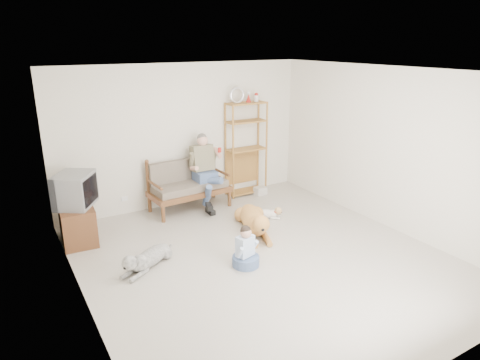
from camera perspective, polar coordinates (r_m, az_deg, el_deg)
floor at (r=6.47m, az=3.06°, el=-10.36°), size 5.50×5.50×0.00m
ceiling at (r=5.70m, az=3.52°, el=14.25°), size 5.50×5.50×0.00m
wall_back at (r=8.29m, az=-7.43°, el=5.92°), size 5.00×0.00×5.00m
wall_front at (r=4.12m, az=25.33°, el=-8.58°), size 5.00×0.00×5.00m
wall_left at (r=5.06m, az=-20.98°, el=-3.15°), size 0.00×5.50×5.50m
wall_right at (r=7.59m, az=19.19°, el=3.91°), size 0.00×5.50×5.50m
loveseat at (r=8.19m, az=-6.94°, el=-0.50°), size 1.54×0.80×0.95m
man at (r=8.06m, az=-4.47°, el=0.54°), size 0.54×0.77×1.25m
etagere at (r=8.77m, az=0.81°, el=4.28°), size 0.85×0.37×2.23m
book_stack at (r=8.98m, az=2.73°, el=-1.41°), size 0.27×0.21×0.16m
tv_stand at (r=7.35m, az=-20.92°, el=-5.37°), size 0.56×0.93×0.60m
crt_tv at (r=7.14m, az=-21.13°, el=-1.24°), size 0.77×0.80×0.52m
wall_outlet at (r=8.18m, az=-15.14°, el=-2.42°), size 0.12×0.02×0.08m
golden_retriever at (r=7.21m, az=1.95°, el=-5.46°), size 0.76×1.54×0.49m
shaggy_dog at (r=6.29m, az=-12.41°, el=-10.23°), size 0.99×0.71×0.34m
terrier at (r=7.81m, az=4.06°, el=-4.42°), size 0.45×0.45×0.22m
child at (r=6.17m, az=0.74°, el=-9.48°), size 0.39×0.39×0.62m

